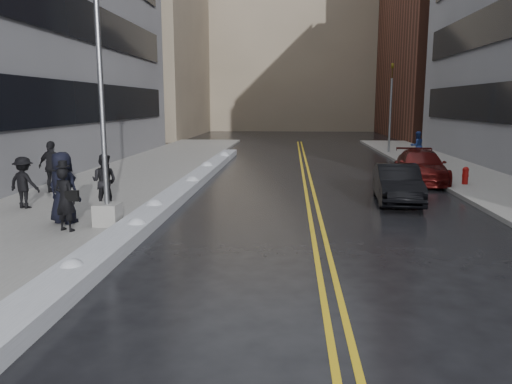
% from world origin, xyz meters
% --- Properties ---
extents(ground, '(160.00, 160.00, 0.00)m').
position_xyz_m(ground, '(0.00, 0.00, 0.00)').
color(ground, black).
rests_on(ground, ground).
extents(sidewalk_west, '(5.50, 50.00, 0.15)m').
position_xyz_m(sidewalk_west, '(-5.75, 10.00, 0.07)').
color(sidewalk_west, gray).
rests_on(sidewalk_west, ground).
extents(sidewalk_east, '(4.00, 50.00, 0.15)m').
position_xyz_m(sidewalk_east, '(10.00, 10.00, 0.07)').
color(sidewalk_east, gray).
rests_on(sidewalk_east, ground).
extents(lane_line_left, '(0.12, 50.00, 0.01)m').
position_xyz_m(lane_line_left, '(2.35, 10.00, 0.00)').
color(lane_line_left, gold).
rests_on(lane_line_left, ground).
extents(lane_line_right, '(0.12, 50.00, 0.01)m').
position_xyz_m(lane_line_right, '(2.65, 10.00, 0.00)').
color(lane_line_right, gold).
rests_on(lane_line_right, ground).
extents(snow_ridge, '(0.90, 30.00, 0.34)m').
position_xyz_m(snow_ridge, '(-2.45, 8.00, 0.17)').
color(snow_ridge, silver).
rests_on(snow_ridge, ground).
extents(building_west_far, '(14.00, 22.00, 18.00)m').
position_xyz_m(building_west_far, '(-15.50, 44.00, 9.00)').
color(building_west_far, gray).
rests_on(building_west_far, ground).
extents(building_far, '(36.00, 16.00, 22.00)m').
position_xyz_m(building_far, '(2.00, 60.00, 11.00)').
color(building_far, gray).
rests_on(building_far, ground).
extents(lamppost, '(0.65, 0.65, 7.62)m').
position_xyz_m(lamppost, '(-3.30, 2.00, 2.53)').
color(lamppost, gray).
rests_on(lamppost, sidewalk_west).
extents(fire_hydrant, '(0.26, 0.26, 0.73)m').
position_xyz_m(fire_hydrant, '(9.00, 10.00, 0.55)').
color(fire_hydrant, maroon).
rests_on(fire_hydrant, sidewalk_east).
extents(traffic_signal, '(0.16, 0.20, 6.00)m').
position_xyz_m(traffic_signal, '(8.50, 24.00, 3.40)').
color(traffic_signal, gray).
rests_on(traffic_signal, sidewalk_east).
extents(pedestrian_fedora, '(0.72, 0.59, 1.70)m').
position_xyz_m(pedestrian_fedora, '(-4.16, 1.31, 1.00)').
color(pedestrian_fedora, black).
rests_on(pedestrian_fedora, sidewalk_west).
extents(pedestrian_b, '(0.92, 0.76, 1.74)m').
position_xyz_m(pedestrian_b, '(-4.22, 4.26, 1.02)').
color(pedestrian_b, black).
rests_on(pedestrian_b, sidewalk_west).
extents(pedestrian_c, '(1.14, 0.92, 2.01)m').
position_xyz_m(pedestrian_c, '(-4.59, 2.14, 1.16)').
color(pedestrian_c, black).
rests_on(pedestrian_c, sidewalk_west).
extents(pedestrian_d, '(1.21, 0.67, 1.95)m').
position_xyz_m(pedestrian_d, '(-7.21, 6.89, 1.12)').
color(pedestrian_d, black).
rests_on(pedestrian_d, sidewalk_west).
extents(pedestrian_e, '(1.18, 0.85, 1.66)m').
position_xyz_m(pedestrian_e, '(-6.77, 4.05, 0.98)').
color(pedestrian_e, black).
rests_on(pedestrian_e, sidewalk_west).
extents(pedestrian_east, '(0.97, 0.84, 1.71)m').
position_xyz_m(pedestrian_east, '(9.16, 18.91, 1.00)').
color(pedestrian_east, navy).
rests_on(pedestrian_east, sidewalk_east).
extents(car_black, '(1.72, 4.18, 1.34)m').
position_xyz_m(car_black, '(5.50, 6.59, 0.67)').
color(car_black, black).
rests_on(car_black, ground).
extents(car_maroon, '(2.42, 5.01, 1.41)m').
position_xyz_m(car_maroon, '(7.50, 11.35, 0.70)').
color(car_maroon, '#480C0B').
rests_on(car_maroon, ground).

